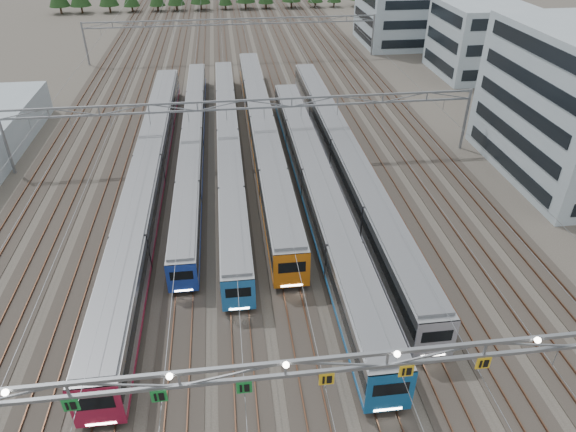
{
  "coord_description": "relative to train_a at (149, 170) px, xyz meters",
  "views": [
    {
      "loc": [
        -2.18,
        -18.48,
        28.91
      ],
      "look_at": [
        2.75,
        20.89,
        3.5
      ],
      "focal_mm": 32.0,
      "sensor_mm": 36.0,
      "label": 1
    }
  ],
  "objects": [
    {
      "name": "track_bed",
      "position": [
        11.25,
        65.87,
        -0.83
      ],
      "size": [
        54.0,
        260.0,
        5.42
      ],
      "color": "#2D2823",
      "rests_on": "ground"
    },
    {
      "name": "train_a",
      "position": [
        0.0,
        0.0,
        0.0
      ],
      "size": [
        3.17,
        63.04,
        4.13
      ],
      "color": "black",
      "rests_on": "ground"
    },
    {
      "name": "train_b",
      "position": [
        4.5,
        8.81,
        -0.4
      ],
      "size": [
        2.57,
        56.26,
        3.34
      ],
      "color": "black",
      "rests_on": "ground"
    },
    {
      "name": "train_c",
      "position": [
        9.0,
        7.37,
        -0.3
      ],
      "size": [
        2.72,
        58.97,
        3.54
      ],
      "color": "black",
      "rests_on": "ground"
    },
    {
      "name": "train_d",
      "position": [
        13.5,
        10.03,
        -0.04
      ],
      "size": [
        3.11,
        59.92,
        4.06
      ],
      "color": "black",
      "rests_on": "ground"
    },
    {
      "name": "train_e",
      "position": [
        18.0,
        -5.42,
        -0.01
      ],
      "size": [
        3.16,
        54.6,
        4.12
      ],
      "color": "black",
      "rests_on": "ground"
    },
    {
      "name": "train_f",
      "position": [
        22.5,
        1.86,
        -0.08
      ],
      "size": [
        3.04,
        61.17,
        3.97
      ],
      "color": "black",
      "rests_on": "ground"
    },
    {
      "name": "gantry_near",
      "position": [
        11.2,
        -34.25,
        4.77
      ],
      "size": [
        56.36,
        0.61,
        8.08
      ],
      "color": "gray",
      "rests_on": "ground"
    },
    {
      "name": "gantry_mid",
      "position": [
        11.25,
        5.87,
        4.07
      ],
      "size": [
        56.36,
        0.36,
        8.0
      ],
      "color": "gray",
      "rests_on": "ground"
    },
    {
      "name": "gantry_far",
      "position": [
        11.25,
        50.87,
        4.07
      ],
      "size": [
        56.36,
        0.36,
        8.0
      ],
      "color": "gray",
      "rests_on": "ground"
    },
    {
      "name": "depot_bldg_mid",
      "position": [
        54.76,
        36.51,
        3.82
      ],
      "size": [
        14.0,
        16.0,
        12.28
      ],
      "primitive_type": "cube",
      "color": "#94A6B0",
      "rests_on": "ground"
    },
    {
      "name": "depot_bldg_north",
      "position": [
        50.57,
        59.79,
        5.15
      ],
      "size": [
        22.0,
        18.0,
        14.95
      ],
      "primitive_type": "cube",
      "color": "#94A6B0",
      "rests_on": "ground"
    }
  ]
}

